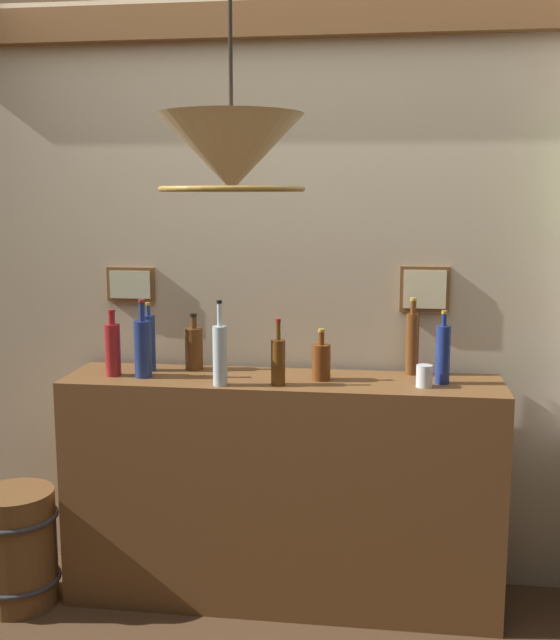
{
  "coord_description": "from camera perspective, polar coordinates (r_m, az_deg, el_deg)",
  "views": [
    {
      "loc": [
        0.41,
        -2.23,
        1.7
      ],
      "look_at": [
        0.0,
        0.77,
        1.2
      ],
      "focal_mm": 43.64,
      "sensor_mm": 36.0,
      "label": 1
    }
  ],
  "objects": [
    {
      "name": "bar_shelf_unit",
      "position": [
        3.31,
        0.12,
        -12.38
      ],
      "size": [
        1.78,
        0.4,
        0.95
      ],
      "primitive_type": "cube",
      "color": "brown",
      "rests_on": "ground"
    },
    {
      "name": "panelled_rear_partition",
      "position": [
        3.37,
        0.75,
        3.46
      ],
      "size": [
        3.19,
        0.15,
        2.58
      ],
      "color": "#BCAD8E",
      "rests_on": "ground"
    },
    {
      "name": "liquor_bottle_vodka",
      "position": [
        3.34,
        -6.32,
        -2.03
      ],
      "size": [
        0.08,
        0.08,
        0.24
      ],
      "color": "#5C3516",
      "rests_on": "bar_shelf_unit"
    },
    {
      "name": "liquor_bottle_rum",
      "position": [
        3.27,
        -12.17,
        -2.05
      ],
      "size": [
        0.06,
        0.06,
        0.28
      ],
      "color": "maroon",
      "rests_on": "bar_shelf_unit"
    },
    {
      "name": "liquor_bottle_brandy",
      "position": [
        3.22,
        -10.03,
        -2.01
      ],
      "size": [
        0.07,
        0.07,
        0.32
      ],
      "color": "navy",
      "rests_on": "bar_shelf_unit"
    },
    {
      "name": "liquor_bottle_port",
      "position": [
        3.34,
        -9.59,
        -1.62
      ],
      "size": [
        0.06,
        0.06,
        0.29
      ],
      "color": "navy",
      "rests_on": "bar_shelf_unit"
    },
    {
      "name": "liquor_bottle_mezcal",
      "position": [
        3.13,
        3.04,
        -3.04
      ],
      "size": [
        0.08,
        0.08,
        0.21
      ],
      "color": "#673212",
      "rests_on": "bar_shelf_unit"
    },
    {
      "name": "glass_tumbler_rocks",
      "position": [
        3.08,
        10.53,
        -4.06
      ],
      "size": [
        0.06,
        0.06,
        0.09
      ],
      "color": "silver",
      "rests_on": "bar_shelf_unit"
    },
    {
      "name": "liquor_bottle_gin",
      "position": [
        3.04,
        -4.42,
        -2.5
      ],
      "size": [
        0.06,
        0.06,
        0.34
      ],
      "color": "silver",
      "rests_on": "bar_shelf_unit"
    },
    {
      "name": "pendant_lamp",
      "position": [
        2.34,
        -3.58,
        11.97
      ],
      "size": [
        0.44,
        0.44,
        0.59
      ],
      "color": "beige"
    },
    {
      "name": "liquor_bottle_tequila",
      "position": [
        3.13,
        11.85,
        -2.44
      ],
      "size": [
        0.06,
        0.06,
        0.29
      ],
      "color": "navy",
      "rests_on": "bar_shelf_unit"
    },
    {
      "name": "liquor_bottle_sherry",
      "position": [
        3.05,
        -0.1,
        -3.01
      ],
      "size": [
        0.06,
        0.06,
        0.26
      ],
      "color": "brown",
      "rests_on": "bar_shelf_unit"
    },
    {
      "name": "liquor_bottle_rye",
      "position": [
        3.27,
        9.68,
        -1.61
      ],
      "size": [
        0.05,
        0.05,
        0.32
      ],
      "color": "brown",
      "rests_on": "bar_shelf_unit"
    },
    {
      "name": "wooden_barrel",
      "position": [
        3.54,
        -18.71,
        -15.52
      ],
      "size": [
        0.35,
        0.35,
        0.49
      ],
      "color": "brown",
      "rests_on": "ground"
    }
  ]
}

